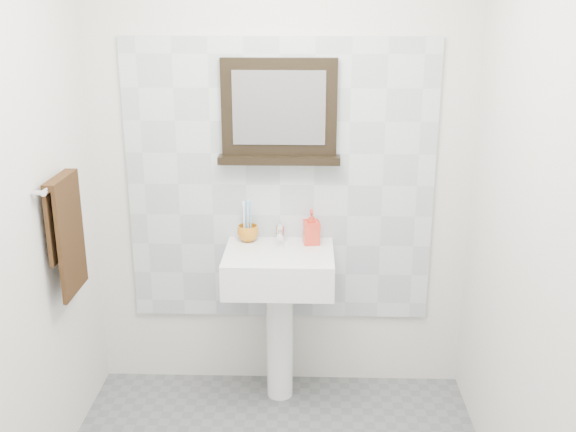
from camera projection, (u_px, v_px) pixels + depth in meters
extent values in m
cube|color=silver|center=(280.00, 165.00, 3.50)|extent=(2.00, 0.01, 2.50)
cube|color=silver|center=(236.00, 413.00, 1.40)|extent=(2.00, 0.01, 2.50)
cube|color=silver|center=(545.00, 239.00, 2.42)|extent=(0.01, 2.20, 2.50)
cube|color=silver|center=(280.00, 184.00, 3.51)|extent=(1.60, 0.02, 1.50)
cylinder|color=white|center=(280.00, 339.00, 3.60)|extent=(0.14, 0.14, 0.68)
cube|color=white|center=(279.00, 268.00, 3.41)|extent=(0.55, 0.44, 0.18)
cylinder|color=silver|center=(279.00, 256.00, 3.37)|extent=(0.32, 0.32, 0.02)
cylinder|color=#4C4C4F|center=(279.00, 254.00, 3.37)|extent=(0.04, 0.04, 0.00)
cylinder|color=silver|center=(280.00, 234.00, 3.52)|extent=(0.04, 0.04, 0.09)
cylinder|color=silver|center=(280.00, 233.00, 3.47)|extent=(0.02, 0.10, 0.02)
cube|color=silver|center=(280.00, 224.00, 3.51)|extent=(0.02, 0.07, 0.01)
imported|color=#C57517|center=(248.00, 233.00, 3.53)|extent=(0.13, 0.13, 0.09)
cylinder|color=white|center=(244.00, 223.00, 3.50)|extent=(0.01, 0.01, 0.19)
cube|color=white|center=(244.00, 204.00, 3.47)|extent=(0.01, 0.01, 0.03)
cylinder|color=#5DA4D5|center=(251.00, 223.00, 3.50)|extent=(0.01, 0.01, 0.19)
cube|color=#5DA4D5|center=(250.00, 204.00, 3.47)|extent=(0.01, 0.01, 0.03)
cylinder|color=white|center=(248.00, 221.00, 3.52)|extent=(0.01, 0.01, 0.19)
cube|color=white|center=(248.00, 202.00, 3.49)|extent=(0.01, 0.01, 0.03)
cylinder|color=#5DA4D5|center=(246.00, 221.00, 3.52)|extent=(0.01, 0.01, 0.19)
cube|color=#5DA4D5|center=(246.00, 202.00, 3.49)|extent=(0.01, 0.01, 0.03)
imported|color=red|center=(311.00, 227.00, 3.47)|extent=(0.09, 0.10, 0.18)
cube|color=black|center=(279.00, 107.00, 3.37)|extent=(0.58, 0.06, 0.49)
cube|color=#99999E|center=(279.00, 108.00, 3.34)|extent=(0.46, 0.01, 0.37)
cube|color=black|center=(279.00, 159.00, 3.42)|extent=(0.62, 0.11, 0.04)
cylinder|color=silver|center=(60.00, 181.00, 2.96)|extent=(0.03, 0.40, 0.03)
cylinder|color=silver|center=(37.00, 193.00, 2.78)|extent=(0.05, 0.02, 0.02)
cylinder|color=silver|center=(68.00, 170.00, 3.14)|extent=(0.05, 0.02, 0.02)
cube|color=black|center=(71.00, 239.00, 3.04)|extent=(0.02, 0.30, 0.52)
cube|color=black|center=(60.00, 220.00, 3.02)|extent=(0.02, 0.30, 0.34)
cube|color=black|center=(60.00, 180.00, 2.96)|extent=(0.06, 0.30, 0.03)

